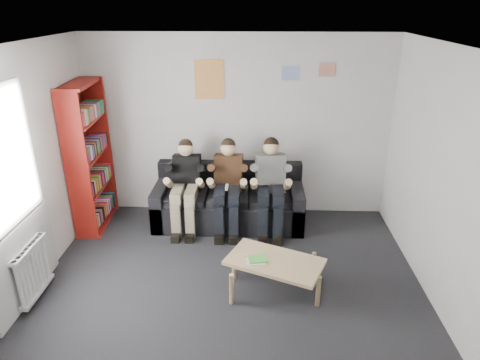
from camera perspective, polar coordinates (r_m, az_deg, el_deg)
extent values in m
plane|color=black|center=(4.79, -1.77, -17.41)|extent=(5.00, 5.00, 0.00)
plane|color=silver|center=(3.68, -2.29, 16.67)|extent=(5.00, 5.00, 0.00)
plane|color=white|center=(6.39, -0.33, 7.02)|extent=(4.50, 0.00, 4.50)
plane|color=white|center=(4.49, 28.03, -2.88)|extent=(0.00, 5.00, 5.00)
cube|color=black|center=(6.39, -1.50, -4.00)|extent=(2.17, 0.89, 0.41)
cube|color=black|center=(6.53, -1.34, 0.65)|extent=(2.17, 0.20, 0.42)
cube|color=black|center=(6.49, -10.33, -3.07)|extent=(0.18, 0.89, 0.59)
cube|color=black|center=(6.37, 7.49, -3.42)|extent=(0.18, 0.89, 0.59)
cube|color=black|center=(6.21, -1.57, -2.22)|extent=(1.82, 0.61, 0.10)
cube|color=maroon|center=(6.41, -19.44, 2.89)|extent=(0.31, 0.94, 2.10)
cube|color=tan|center=(4.88, 4.65, -10.81)|extent=(1.04, 0.57, 0.04)
cylinder|color=tan|center=(4.81, -1.12, -14.33)|extent=(0.05, 0.05, 0.38)
cylinder|color=tan|center=(4.85, 10.39, -14.39)|extent=(0.05, 0.05, 0.38)
cylinder|color=tan|center=(5.19, -0.80, -11.20)|extent=(0.05, 0.05, 0.38)
cylinder|color=tan|center=(5.23, 9.73, -11.29)|extent=(0.05, 0.05, 0.38)
cube|color=white|center=(4.81, 2.15, -10.83)|extent=(0.21, 0.15, 0.02)
cube|color=green|center=(4.83, 2.42, -10.46)|extent=(0.21, 0.15, 0.02)
cube|color=black|center=(6.27, -7.05, 0.99)|extent=(0.39, 0.29, 0.55)
sphere|color=#E2B789|center=(6.10, -7.28, 4.19)|extent=(0.22, 0.22, 0.22)
sphere|color=black|center=(6.11, -7.28, 4.54)|extent=(0.21, 0.21, 0.21)
cube|color=gray|center=(6.08, -7.39, -1.76)|extent=(0.35, 0.45, 0.15)
cube|color=gray|center=(6.03, -7.57, -5.42)|extent=(0.33, 0.14, 0.51)
cube|color=black|center=(6.08, -7.56, -7.41)|extent=(0.33, 0.26, 0.10)
cube|color=#4A2C18|center=(6.20, -1.52, 0.96)|extent=(0.40, 0.29, 0.57)
sphere|color=#E2B789|center=(6.03, -1.59, 4.26)|extent=(0.22, 0.22, 0.22)
sphere|color=black|center=(6.03, -1.58, 4.62)|extent=(0.21, 0.21, 0.21)
cube|color=black|center=(6.01, -1.69, -1.88)|extent=(0.36, 0.46, 0.15)
cube|color=black|center=(5.96, -1.80, -5.62)|extent=(0.34, 0.14, 0.51)
cube|color=black|center=(6.01, -1.82, -7.62)|extent=(0.34, 0.26, 0.10)
cube|color=white|center=(5.85, -1.78, -0.95)|extent=(0.04, 0.14, 0.04)
cube|color=silver|center=(6.19, 4.08, 0.94)|extent=(0.41, 0.30, 0.58)
sphere|color=#E2B789|center=(6.01, 4.19, 4.34)|extent=(0.23, 0.23, 0.23)
sphere|color=black|center=(6.02, 4.20, 4.71)|extent=(0.22, 0.22, 0.22)
cube|color=black|center=(5.99, 4.09, -1.98)|extent=(0.37, 0.47, 0.15)
cube|color=black|center=(5.94, 4.06, -5.78)|extent=(0.35, 0.14, 0.51)
cube|color=black|center=(5.98, 4.02, -7.78)|extent=(0.35, 0.27, 0.10)
cylinder|color=white|center=(5.12, -27.30, -12.49)|extent=(0.06, 0.06, 0.60)
cylinder|color=white|center=(5.18, -26.88, -12.00)|extent=(0.06, 0.06, 0.60)
cylinder|color=white|center=(5.23, -26.48, -11.52)|extent=(0.06, 0.06, 0.60)
cylinder|color=white|center=(5.29, -26.08, -11.05)|extent=(0.06, 0.06, 0.60)
cylinder|color=white|center=(5.35, -25.70, -10.59)|extent=(0.06, 0.06, 0.60)
cylinder|color=white|center=(5.41, -25.32, -10.14)|extent=(0.06, 0.06, 0.60)
cylinder|color=white|center=(5.46, -24.95, -9.70)|extent=(0.06, 0.06, 0.60)
cylinder|color=white|center=(5.52, -24.60, -9.27)|extent=(0.06, 0.06, 0.60)
cube|color=white|center=(5.47, -25.38, -13.28)|extent=(0.10, 0.64, 0.04)
cube|color=white|center=(5.18, -26.42, -8.22)|extent=(0.10, 0.64, 0.04)
cube|color=white|center=(4.82, -29.35, 2.39)|extent=(0.02, 1.00, 1.30)
cube|color=silver|center=(5.06, -27.79, -4.82)|extent=(0.05, 1.12, 0.06)
cube|color=silver|center=(5.30, -26.75, -9.83)|extent=(0.03, 1.30, 0.90)
cube|color=#E4D450|center=(6.26, -4.11, 13.19)|extent=(0.42, 0.01, 0.55)
cube|color=#4578EA|center=(6.22, 6.77, 13.97)|extent=(0.25, 0.01, 0.20)
cube|color=#B4388C|center=(6.27, 11.50, 14.21)|extent=(0.22, 0.01, 0.18)
cube|color=white|center=(6.32, -9.76, 14.86)|extent=(0.20, 0.01, 0.14)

